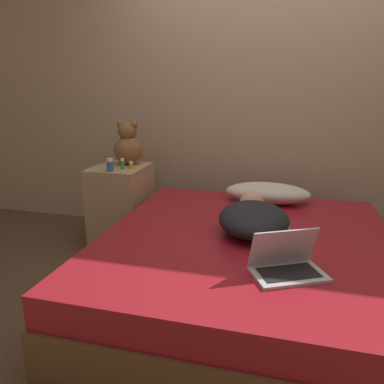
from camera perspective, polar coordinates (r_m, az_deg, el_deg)
name	(u,v)px	position (r m, az deg, el deg)	size (l,w,h in m)	color
ground_plane	(243,303)	(2.48, 7.80, -16.44)	(12.00, 12.00, 0.00)	brown
wall_back	(268,88)	(3.31, 11.50, 15.23)	(8.00, 0.06, 2.60)	tan
bed	(245,271)	(2.37, 8.01, -11.81)	(1.73, 1.86, 0.46)	brown
nightstand	(122,206)	(3.23, -10.69, -2.07)	(0.42, 0.49, 0.68)	tan
pillow	(267,193)	(2.91, 11.42, -0.13)	(0.64, 0.31, 0.15)	beige
person_lying	(254,217)	(2.33, 9.43, -3.82)	(0.49, 0.71, 0.18)	black
laptop	(286,264)	(1.87, 14.19, -10.57)	(0.40, 0.34, 0.21)	silver
teddy_bear	(128,145)	(3.20, -9.72, 7.01)	(0.24, 0.24, 0.37)	brown
bottle_green	(122,164)	(3.03, -10.55, 4.20)	(0.03, 0.03, 0.09)	#3D8E4C
bottle_clear	(111,166)	(3.03, -12.31, 3.89)	(0.04, 0.04, 0.06)	silver
bottle_orange	(131,165)	(3.05, -9.24, 4.08)	(0.03, 0.03, 0.06)	orange
bottle_blue	(110,165)	(2.97, -12.36, 4.02)	(0.05, 0.05, 0.10)	#3866B2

